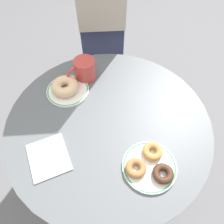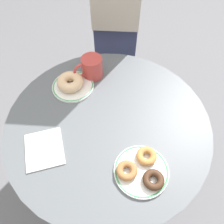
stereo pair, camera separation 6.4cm
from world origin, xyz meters
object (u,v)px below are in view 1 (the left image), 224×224
Objects in this scene: donut_glazed at (65,86)px; donut_cinnamon at (136,168)px; paper_napkin at (49,157)px; cafe_table at (109,152)px; plate_left at (68,90)px; plate_right at (149,167)px; donut_old_fashioned at (153,151)px; coffee_mug at (84,70)px; donut_chocolate at (163,174)px; person_figure at (101,13)px.

donut_cinnamon is (0.44, -0.05, -0.01)m from donut_glazed.
donut_glazed is 0.30m from paper_napkin.
donut_glazed reaches higher than cafe_table.
plate_right is (0.46, -0.01, 0.00)m from plate_left.
donut_cinnamon is at bearing -90.17° from donut_old_fashioned.
paper_napkin is (-0.24, -0.18, -0.02)m from donut_cinnamon.
donut_old_fashioned is (0.44, 0.04, -0.01)m from donut_glazed.
donut_glazed is 0.84× the size of coffee_mug.
donut_glazed is 0.44m from donut_old_fashioned.
donut_chocolate is 0.04× the size of person_figure.
coffee_mug is (-0.24, 0.09, 0.32)m from cafe_table.
donut_old_fashioned is (-0.02, 0.04, 0.02)m from plate_right.
paper_napkin is (0.19, -0.23, -0.00)m from plate_left.
cafe_table is 0.38m from donut_glazed.
cafe_table is at bearing 172.58° from plate_right.
donut_chocolate is 0.53m from coffee_mug.
donut_glazed is at bearing -58.16° from person_figure.
cafe_table is 4.44× the size of plate_left.
coffee_mug is at bearing 121.25° from paper_napkin.
plate_right is at bearing -172.66° from donut_chocolate.
cafe_table is at bearing 4.49° from plate_left.
donut_glazed is at bearing 173.83° from donut_cinnamon.
plate_left is 1.34× the size of coffee_mug.
donut_cinnamon reaches higher than cafe_table.
plate_left is at bearing -84.02° from coffee_mug.
donut_old_fashioned is at bearing 4.02° from plate_left.
person_figure is at bearing 149.24° from donut_old_fashioned.
donut_old_fashioned is at bearing 3.50° from cafe_table.
paper_napkin is (-0.31, -0.23, -0.02)m from donut_chocolate.
donut_glazed is (-0.46, 0.01, 0.03)m from plate_right.
donut_chocolate is (0.51, 0.00, -0.01)m from donut_glazed.
donut_chocolate is at bearing 0.12° from donut_glazed.
donut_old_fashioned reaches higher than paper_napkin.
donut_cinnamon is (-0.07, -0.05, 0.00)m from donut_chocolate.
plate_left is (-0.23, -0.02, 0.28)m from cafe_table.
person_figure is (-0.80, 0.47, 0.01)m from donut_chocolate.
donut_chocolate reaches higher than plate_left.
person_figure is at bearing 147.71° from plate_right.
plate_left is at bearing 172.89° from donut_cinnamon.
donut_cinnamon reaches higher than paper_napkin.
plate_left and plate_right have the same top height.
donut_cinnamon is 0.30m from paper_napkin.
plate_left is 2.56× the size of donut_chocolate.
donut_chocolate reaches higher than plate_right.
donut_glazed is 0.76× the size of paper_napkin.
donut_chocolate is 0.93m from person_figure.
coffee_mug is at bearing 160.29° from donut_cinnamon.
cafe_table is 0.36m from plate_right.
donut_glazed reaches higher than paper_napkin.
donut_glazed is 0.51m from donut_chocolate.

